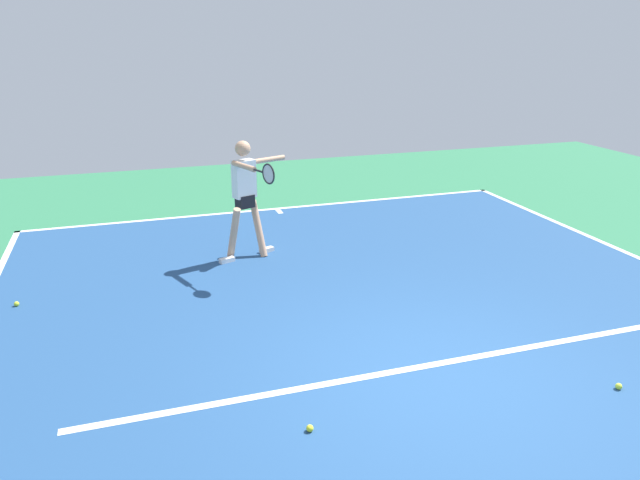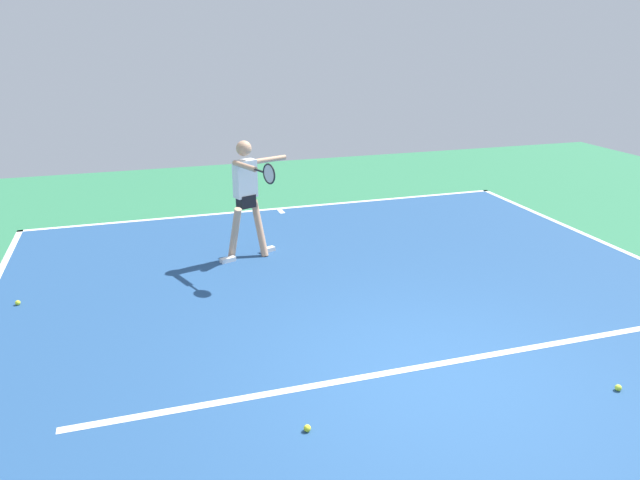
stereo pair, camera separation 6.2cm
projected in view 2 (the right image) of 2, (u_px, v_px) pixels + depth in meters
ground_plane at (430, 378)px, 6.25m from camera, size 22.28×22.28×0.00m
court_surface at (430, 378)px, 6.25m from camera, size 9.66×13.26×0.00m
court_line_baseline_near at (279, 209)px, 12.18m from camera, size 9.66×0.10×0.01m
court_line_service at (420, 367)px, 6.45m from camera, size 7.24×0.10×0.01m
court_line_centre_mark at (281, 211)px, 12.00m from camera, size 0.10×0.30×0.01m
tennis_player at (247, 191)px, 9.22m from camera, size 1.19×1.37×1.87m
tennis_ball_centre_court at (18, 303)px, 7.90m from camera, size 0.07×0.07×0.07m
tennis_ball_by_sideline at (307, 428)px, 5.41m from camera, size 0.07×0.07×0.07m
tennis_ball_far_corner at (618, 388)px, 6.03m from camera, size 0.07×0.07×0.07m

